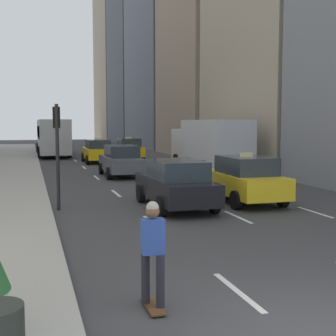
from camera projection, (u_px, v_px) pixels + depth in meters
name	position (u px, v px, depth m)	size (l,w,h in m)	color
lane_markings	(135.00, 171.00, 29.07)	(5.72, 56.00, 0.01)	white
building_row_right	(170.00, 4.00, 52.77)	(6.00, 88.63, 36.89)	gray
taxi_lead	(128.00, 149.00, 37.71)	(2.02, 4.40, 1.87)	yellow
taxi_second	(244.00, 179.00, 17.47)	(2.02, 4.40, 1.87)	yellow
taxi_third	(97.00, 151.00, 34.85)	(2.02, 4.40, 1.87)	yellow
sedan_black_near	(176.00, 184.00, 16.27)	(2.02, 4.62, 1.69)	black
sedan_silver_behind	(121.00, 161.00, 25.91)	(2.02, 4.47, 1.73)	#565B66
city_bus	(52.00, 136.00, 42.76)	(2.80, 11.61, 3.25)	#B7BCC1
box_truck	(209.00, 144.00, 28.30)	(2.58, 8.40, 3.15)	silver
skateboarder	(153.00, 250.00, 7.39)	(0.36, 0.80, 1.75)	brown
traffic_light_pole	(57.00, 139.00, 15.83)	(0.24, 0.42, 3.60)	black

